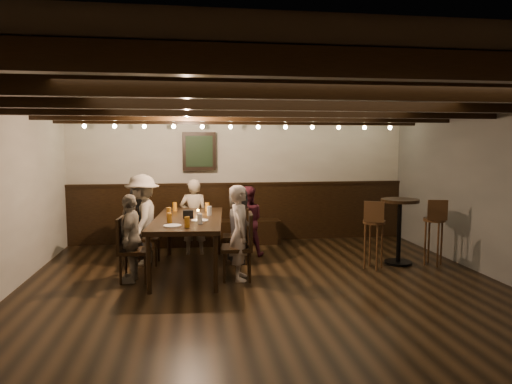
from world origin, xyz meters
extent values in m
plane|color=black|center=(0.00, 0.00, 0.00)|extent=(7.00, 7.00, 0.00)
plane|color=black|center=(0.00, 0.00, 2.40)|extent=(7.00, 7.00, 0.00)
plane|color=#B8B1A1|center=(0.00, 3.50, 1.20)|extent=(6.50, 0.00, 6.50)
cube|color=black|center=(0.00, 3.46, 0.55)|extent=(6.50, 0.08, 1.10)
cube|color=black|center=(-0.80, 3.20, 0.23)|extent=(3.00, 0.45, 0.45)
cube|color=black|center=(-0.80, 3.40, 1.75)|extent=(0.62, 0.12, 0.72)
cube|color=black|center=(-0.80, 3.33, 1.75)|extent=(0.50, 0.02, 0.58)
cube|color=black|center=(0.00, -2.90, 2.31)|extent=(6.50, 0.10, 0.16)
cube|color=black|center=(0.00, -1.74, 2.31)|extent=(6.50, 0.10, 0.16)
cube|color=black|center=(0.00, -0.58, 2.31)|extent=(6.50, 0.10, 0.16)
cube|color=black|center=(0.00, 0.58, 2.31)|extent=(6.50, 0.10, 0.16)
cube|color=black|center=(0.00, 1.74, 2.31)|extent=(6.50, 0.10, 0.16)
cube|color=black|center=(0.00, 2.90, 2.31)|extent=(6.50, 0.10, 0.16)
sphere|color=#FFE099|center=(-2.75, 2.88, 2.19)|extent=(0.07, 0.07, 0.07)
sphere|color=#FFE099|center=(-1.38, 2.88, 2.19)|extent=(0.07, 0.07, 0.07)
sphere|color=#FFE099|center=(0.00, 2.88, 2.19)|extent=(0.07, 0.07, 0.07)
sphere|color=#FFE099|center=(1.38, 2.88, 2.19)|extent=(0.07, 0.07, 0.07)
sphere|color=#FFE099|center=(2.75, 2.88, 2.19)|extent=(0.07, 0.07, 0.07)
cube|color=black|center=(-1.01, 1.41, 0.77)|extent=(1.14, 2.22, 0.06)
cylinder|color=black|center=(-1.50, 0.43, 0.37)|extent=(0.06, 0.06, 0.74)
cylinder|color=black|center=(-1.34, 2.45, 0.37)|extent=(0.06, 0.06, 0.74)
cylinder|color=black|center=(-0.67, 0.37, 0.37)|extent=(0.06, 0.06, 0.74)
cylinder|color=black|center=(-0.51, 2.38, 0.37)|extent=(0.06, 0.06, 0.74)
cube|color=black|center=(-1.67, 1.91, 0.41)|extent=(0.43, 0.43, 0.05)
cube|color=black|center=(-1.85, 1.93, 0.65)|extent=(0.07, 0.40, 0.44)
cube|color=black|center=(-1.74, 1.02, 0.42)|extent=(0.44, 0.44, 0.05)
cube|color=black|center=(-1.92, 1.03, 0.67)|extent=(0.07, 0.41, 0.45)
cube|color=black|center=(-0.27, 1.80, 0.42)|extent=(0.44, 0.44, 0.05)
cube|color=black|center=(-0.09, 1.79, 0.66)|extent=(0.07, 0.41, 0.44)
cube|color=black|center=(-0.34, 0.90, 0.44)|extent=(0.46, 0.46, 0.05)
cube|color=black|center=(-0.15, 0.89, 0.70)|extent=(0.07, 0.43, 0.47)
imported|color=black|center=(-1.83, 2.38, 0.60)|extent=(0.62, 0.43, 1.20)
imported|color=gray|center=(-0.92, 2.45, 0.65)|extent=(0.50, 0.35, 1.30)
imported|color=#5B1F2F|center=(-0.04, 2.23, 0.59)|extent=(0.61, 0.49, 1.18)
imported|color=gray|center=(-1.72, 1.92, 0.71)|extent=(0.60, 0.96, 1.42)
imported|color=gray|center=(-1.79, 1.02, 0.61)|extent=(0.35, 0.73, 1.21)
imported|color=#2B2B2D|center=(-0.22, 1.80, 0.59)|extent=(0.42, 0.61, 1.18)
imported|color=#B3A498|center=(-0.29, 0.90, 0.66)|extent=(0.35, 0.51, 1.32)
cylinder|color=#BF7219|center=(-1.23, 2.13, 0.88)|extent=(0.07, 0.07, 0.14)
cylinder|color=#BF7219|center=(-0.71, 2.04, 0.88)|extent=(0.07, 0.07, 0.14)
cylinder|color=#BF7219|center=(-1.30, 1.53, 0.88)|extent=(0.07, 0.07, 0.14)
cylinder|color=silver|center=(-0.69, 1.58, 0.88)|extent=(0.07, 0.07, 0.14)
cylinder|color=#BF7219|center=(-1.26, 0.98, 0.88)|extent=(0.07, 0.07, 0.14)
cylinder|color=silver|center=(-0.85, 0.84, 0.88)|extent=(0.07, 0.07, 0.14)
cylinder|color=#BF7219|center=(-1.02, 0.61, 0.88)|extent=(0.07, 0.07, 0.14)
cylinder|color=white|center=(-1.21, 0.72, 0.81)|extent=(0.24, 0.24, 0.01)
cylinder|color=white|center=(-0.85, 1.09, 0.81)|extent=(0.24, 0.24, 0.01)
cube|color=black|center=(-1.01, 1.36, 0.87)|extent=(0.15, 0.10, 0.12)
cylinder|color=beige|center=(-0.86, 1.70, 0.83)|extent=(0.05, 0.05, 0.05)
cylinder|color=black|center=(2.26, 1.37, 0.02)|extent=(0.43, 0.43, 0.04)
cylinder|color=black|center=(2.26, 1.37, 0.50)|extent=(0.07, 0.07, 0.97)
cylinder|color=black|center=(2.26, 1.37, 1.01)|extent=(0.58, 0.58, 0.05)
cylinder|color=#361F11|center=(1.76, 1.17, 0.72)|extent=(0.33, 0.33, 0.05)
cube|color=#361F11|center=(1.70, 1.03, 0.89)|extent=(0.28, 0.15, 0.31)
cylinder|color=#361F11|center=(2.76, 1.22, 0.72)|extent=(0.33, 0.33, 0.05)
cube|color=#361F11|center=(2.73, 1.07, 0.89)|extent=(0.29, 0.10, 0.31)
camera|label=1|loc=(-0.96, -5.29, 1.88)|focal=32.00mm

